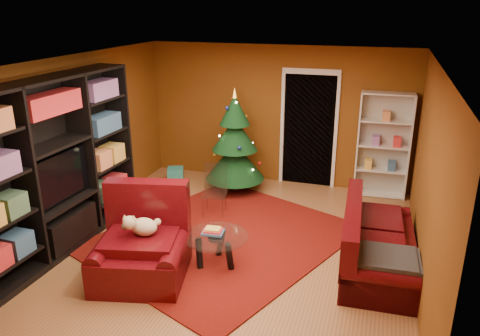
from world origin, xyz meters
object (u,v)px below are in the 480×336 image
(dog, at_px, (144,227))
(acrylic_chair, at_px, (214,194))
(rug, at_px, (222,238))
(gift_box_teal, at_px, (176,175))
(white_bookshelf, at_px, (383,146))
(sofa, at_px, (380,237))
(coffee_table, at_px, (216,250))
(christmas_tree, at_px, (235,142))
(gift_box_red, at_px, (234,179))
(media_unit, at_px, (54,167))
(armchair, at_px, (140,245))

(dog, xyz_separation_m, acrylic_chair, (0.18, 1.96, -0.31))
(rug, xyz_separation_m, gift_box_teal, (-1.63, 1.87, 0.14))
(white_bookshelf, xyz_separation_m, sofa, (0.07, -2.53, -0.50))
(sofa, bearing_deg, coffee_table, 103.75)
(dog, bearing_deg, white_bookshelf, 39.98)
(christmas_tree, height_order, gift_box_teal, christmas_tree)
(gift_box_red, xyz_separation_m, white_bookshelf, (2.68, 0.26, 0.83))
(gift_box_teal, xyz_separation_m, dog, (1.05, -3.10, 0.55))
(gift_box_teal, xyz_separation_m, sofa, (3.84, -1.98, 0.28))
(coffee_table, bearing_deg, acrylic_chair, 111.55)
(gift_box_red, relative_size, coffee_table, 0.23)
(media_unit, distance_m, gift_box_red, 3.60)
(media_unit, xyz_separation_m, white_bookshelf, (4.22, 3.32, -0.27))
(rug, xyz_separation_m, acrylic_chair, (-0.40, 0.73, 0.37))
(christmas_tree, height_order, coffee_table, christmas_tree)
(media_unit, bearing_deg, gift_box_teal, 82.12)
(coffee_table, bearing_deg, gift_box_teal, 124.88)
(gift_box_red, bearing_deg, media_unit, -116.82)
(sofa, bearing_deg, rug, 84.60)
(rug, relative_size, gift_box_red, 17.47)
(christmas_tree, xyz_separation_m, coffee_table, (0.59, -2.58, -0.71))
(media_unit, bearing_deg, sofa, 11.76)
(white_bookshelf, bearing_deg, acrylic_chair, -148.48)
(gift_box_red, relative_size, sofa, 0.10)
(rug, distance_m, gift_box_teal, 2.49)
(armchair, distance_m, coffee_table, 1.01)
(media_unit, bearing_deg, coffee_table, 6.18)
(christmas_tree, xyz_separation_m, white_bookshelf, (2.56, 0.55, 0.00))
(media_unit, bearing_deg, christmas_tree, 60.43)
(media_unit, xyz_separation_m, acrylic_chair, (1.68, 1.63, -0.82))
(gift_box_teal, xyz_separation_m, gift_box_red, (1.10, 0.29, -0.05))
(armchair, height_order, dog, armchair)
(gift_box_red, height_order, acrylic_chair, acrylic_chair)
(sofa, xyz_separation_m, acrylic_chair, (-2.61, 0.84, -0.05))
(acrylic_chair, bearing_deg, media_unit, -145.78)
(gift_box_teal, xyz_separation_m, acrylic_chair, (1.23, -1.14, 0.23))
(christmas_tree, height_order, sofa, christmas_tree)
(coffee_table, bearing_deg, dog, -145.68)
(white_bookshelf, height_order, sofa, white_bookshelf)
(armchair, xyz_separation_m, acrylic_chair, (0.22, 2.02, -0.09))
(rug, distance_m, christmas_tree, 2.13)
(dog, height_order, sofa, sofa)
(armchair, relative_size, coffee_table, 1.40)
(sofa, bearing_deg, christmas_tree, 50.43)
(christmas_tree, xyz_separation_m, armchair, (-0.20, -3.16, -0.47))
(gift_box_teal, xyz_separation_m, white_bookshelf, (3.77, 0.55, 0.78))
(christmas_tree, relative_size, coffee_table, 2.26)
(armchair, bearing_deg, sofa, 9.28)
(media_unit, bearing_deg, armchair, -13.41)
(christmas_tree, bearing_deg, media_unit, -120.95)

